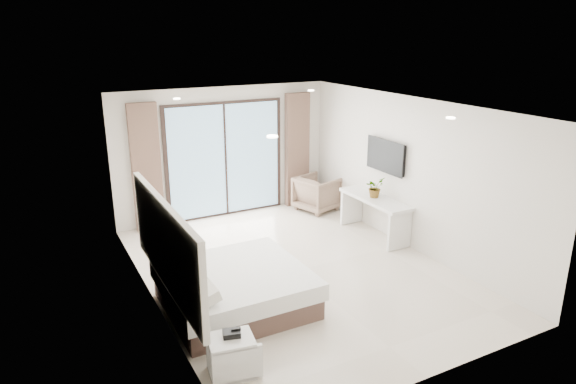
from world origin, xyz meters
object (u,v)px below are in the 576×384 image
(armchair, at_px, (317,192))
(console_desk, at_px, (375,208))
(nightstand, at_px, (231,356))
(bed, at_px, (234,289))

(armchair, bearing_deg, console_desk, 169.32)
(nightstand, bearing_deg, bed, 76.20)
(nightstand, relative_size, armchair, 0.69)
(bed, xyz_separation_m, console_desk, (3.38, 1.23, 0.28))
(bed, relative_size, armchair, 2.34)
(bed, xyz_separation_m, nightstand, (-0.60, -1.38, -0.05))
(bed, distance_m, armchair, 4.38)
(nightstand, xyz_separation_m, armchair, (3.78, 4.38, 0.18))
(bed, xyz_separation_m, armchair, (3.19, 3.00, 0.13))
(console_desk, relative_size, armchair, 1.99)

